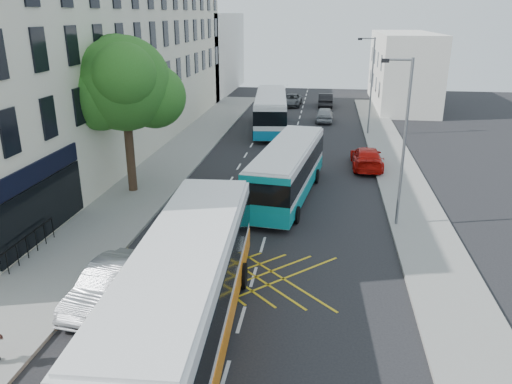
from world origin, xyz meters
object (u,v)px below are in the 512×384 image
(red_hatchback, at_px, (367,158))
(distant_car_dark, at_px, (325,100))
(distant_car_silver, at_px, (325,114))
(bus_mid, at_px, (287,170))
(distant_car_grey, at_px, (291,100))
(lamp_far, at_px, (370,81))
(parked_car_silver, at_px, (110,284))
(bus_far, at_px, (271,111))
(lamp_near, at_px, (403,135))
(street_tree, at_px, (124,85))
(bus_near, at_px, (186,290))

(red_hatchback, relative_size, distant_car_dark, 1.10)
(distant_car_silver, bearing_deg, bus_mid, 85.92)
(distant_car_grey, distance_m, distant_car_dark, 3.84)
(bus_mid, bearing_deg, lamp_far, 78.49)
(parked_car_silver, xyz_separation_m, red_hatchback, (10.40, 18.54, -0.04))
(distant_car_dark, bearing_deg, parked_car_silver, 79.24)
(bus_far, height_order, distant_car_silver, bus_far)
(lamp_near, height_order, distant_car_grey, lamp_near)
(street_tree, relative_size, parked_car_silver, 1.93)
(distant_car_silver, bearing_deg, red_hatchback, 102.11)
(street_tree, height_order, distant_car_grey, street_tree)
(street_tree, relative_size, bus_near, 0.71)
(distant_car_grey, bearing_deg, distant_car_dark, 3.95)
(lamp_near, bearing_deg, street_tree, 168.60)
(red_hatchback, relative_size, distant_car_silver, 1.20)
(lamp_near, distance_m, distant_car_silver, 25.76)
(lamp_near, relative_size, lamp_far, 1.00)
(bus_mid, bearing_deg, street_tree, -169.73)
(street_tree, distance_m, distant_car_silver, 25.42)
(parked_car_silver, distance_m, distant_car_dark, 42.95)
(lamp_near, distance_m, bus_mid, 7.25)
(distant_car_silver, bearing_deg, bus_far, 43.54)
(parked_car_silver, bearing_deg, bus_far, 91.89)
(lamp_far, distance_m, bus_near, 31.39)
(street_tree, relative_size, distant_car_silver, 2.13)
(street_tree, height_order, bus_mid, street_tree)
(bus_far, relative_size, distant_car_grey, 2.56)
(street_tree, xyz_separation_m, parked_car_silver, (3.61, -11.54, -5.54))
(bus_near, xyz_separation_m, parked_car_silver, (-3.37, 1.72, -1.07))
(lamp_near, bearing_deg, lamp_far, 90.00)
(bus_near, relative_size, distant_car_dark, 2.77)
(lamp_far, height_order, bus_far, lamp_far)
(lamp_far, xyz_separation_m, bus_near, (-7.72, -30.30, -2.79))
(lamp_near, xyz_separation_m, distant_car_dark, (-3.70, 33.73, -3.88))
(bus_far, height_order, distant_car_dark, bus_far)
(lamp_near, height_order, bus_mid, lamp_near)
(street_tree, distance_m, red_hatchback, 16.62)
(distant_car_dark, bearing_deg, red_hatchback, 96.36)
(bus_near, distance_m, bus_far, 31.09)
(street_tree, xyz_separation_m, distant_car_dark, (11.01, 30.76, -5.55))
(parked_car_silver, distance_m, red_hatchback, 21.26)
(bus_far, xyz_separation_m, red_hatchback, (7.80, -10.81, -1.01))
(red_hatchback, bearing_deg, bus_far, -54.96)
(bus_far, relative_size, distant_car_dark, 2.63)
(lamp_near, xyz_separation_m, bus_near, (-7.72, -10.30, -2.79))
(bus_mid, relative_size, distant_car_silver, 2.68)
(distant_car_silver, bearing_deg, distant_car_grey, -64.43)
(lamp_near, distance_m, bus_near, 13.17)
(street_tree, bearing_deg, distant_car_silver, 63.64)
(lamp_far, distance_m, distant_car_dark, 14.74)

